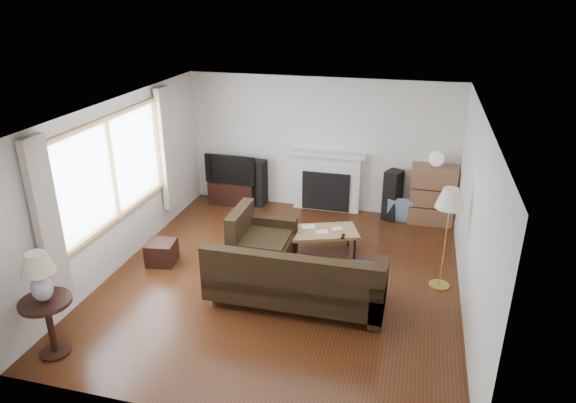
% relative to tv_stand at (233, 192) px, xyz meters
% --- Properties ---
extents(room, '(5.10, 5.60, 2.54)m').
position_rel_tv_stand_xyz_m(room, '(1.68, -2.50, 1.02)').
color(room, '#47220F').
rests_on(room, ground).
extents(window, '(0.12, 2.74, 1.54)m').
position_rel_tv_stand_xyz_m(window, '(-0.77, -2.70, 1.32)').
color(window, brown).
rests_on(window, room).
extents(curtain_near, '(0.10, 0.35, 2.10)m').
position_rel_tv_stand_xyz_m(curtain_near, '(-0.72, -4.22, 1.17)').
color(curtain_near, beige).
rests_on(curtain_near, room).
extents(curtain_far, '(0.10, 0.35, 2.10)m').
position_rel_tv_stand_xyz_m(curtain_far, '(-0.72, -1.18, 1.17)').
color(curtain_far, beige).
rests_on(curtain_far, room).
extents(fireplace, '(1.40, 0.26, 1.15)m').
position_rel_tv_stand_xyz_m(fireplace, '(1.83, 0.14, 0.35)').
color(fireplace, white).
rests_on(fireplace, room).
extents(tv_stand, '(0.90, 0.41, 0.45)m').
position_rel_tv_stand_xyz_m(tv_stand, '(0.00, 0.00, 0.00)').
color(tv_stand, black).
rests_on(tv_stand, ground).
extents(television, '(0.99, 0.13, 0.57)m').
position_rel_tv_stand_xyz_m(television, '(0.00, 0.00, 0.51)').
color(television, black).
rests_on(television, tv_stand).
extents(speaker_left, '(0.28, 0.33, 0.90)m').
position_rel_tv_stand_xyz_m(speaker_left, '(0.52, 0.05, 0.22)').
color(speaker_left, black).
rests_on(speaker_left, ground).
extents(speaker_right, '(0.36, 0.39, 0.93)m').
position_rel_tv_stand_xyz_m(speaker_right, '(3.07, 0.03, 0.24)').
color(speaker_right, black).
rests_on(speaker_right, ground).
extents(bookshelf, '(0.78, 0.37, 1.08)m').
position_rel_tv_stand_xyz_m(bookshelf, '(3.76, 0.03, 0.31)').
color(bookshelf, brown).
rests_on(bookshelf, ground).
extents(globe_lamp, '(0.27, 0.27, 0.27)m').
position_rel_tv_stand_xyz_m(globe_lamp, '(3.76, 0.03, 0.98)').
color(globe_lamp, white).
rests_on(globe_lamp, bookshelf).
extents(sectional_sofa, '(2.56, 1.87, 0.83)m').
position_rel_tv_stand_xyz_m(sectional_sofa, '(2.01, -3.05, 0.19)').
color(sectional_sofa, black).
rests_on(sectional_sofa, ground).
extents(coffee_table, '(1.20, 0.92, 0.42)m').
position_rel_tv_stand_xyz_m(coffee_table, '(2.10, -1.62, -0.02)').
color(coffee_table, '#997649').
rests_on(coffee_table, ground).
extents(footstool, '(0.47, 0.47, 0.35)m').
position_rel_tv_stand_xyz_m(footstool, '(-0.25, -2.52, -0.05)').
color(footstool, black).
rests_on(footstool, ground).
extents(floor_lamp, '(0.40, 0.40, 1.50)m').
position_rel_tv_stand_xyz_m(floor_lamp, '(3.90, -2.15, 0.52)').
color(floor_lamp, gold).
rests_on(floor_lamp, ground).
extents(side_table, '(0.58, 0.58, 0.72)m').
position_rel_tv_stand_xyz_m(side_table, '(-0.47, -4.76, 0.14)').
color(side_table, black).
rests_on(side_table, ground).
extents(table_lamp, '(0.36, 0.36, 0.59)m').
position_rel_tv_stand_xyz_m(table_lamp, '(-0.47, -4.76, 0.79)').
color(table_lamp, silver).
rests_on(table_lamp, side_table).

